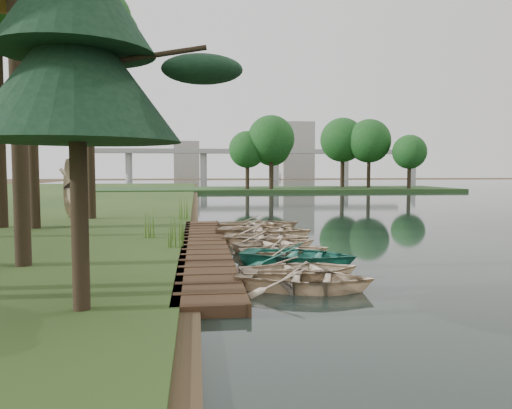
{
  "coord_description": "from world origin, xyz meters",
  "views": [
    {
      "loc": [
        -1.85,
        -17.53,
        2.94
      ],
      "look_at": [
        0.39,
        1.36,
        1.61
      ],
      "focal_mm": 35.0,
      "sensor_mm": 36.0,
      "label": 1
    }
  ],
  "objects": [
    {
      "name": "ground",
      "position": [
        0.0,
        0.0,
        0.0
      ],
      "size": [
        300.0,
        300.0,
        0.0
      ],
      "primitive_type": "plane",
      "color": "#3D2F1D"
    },
    {
      "name": "boardwalk",
      "position": [
        -1.6,
        0.0,
        0.15
      ],
      "size": [
        1.6,
        16.0,
        0.3
      ],
      "primitive_type": "cube",
      "color": "#392516",
      "rests_on": "ground"
    },
    {
      "name": "peninsula",
      "position": [
        8.0,
        50.0,
        0.23
      ],
      "size": [
        50.0,
        14.0,
        0.45
      ],
      "primitive_type": "cube",
      "color": "#27451E",
      "rests_on": "ground"
    },
    {
      "name": "far_trees",
      "position": [
        4.67,
        50.0,
        6.43
      ],
      "size": [
        45.6,
        5.6,
        8.8
      ],
      "color": "black",
      "rests_on": "peninsula"
    },
    {
      "name": "bridge",
      "position": [
        12.31,
        120.0,
        7.08
      ],
      "size": [
        95.9,
        4.0,
        8.6
      ],
      "color": "#A5A5A0",
      "rests_on": "ground"
    },
    {
      "name": "building_a",
      "position": [
        30.0,
        140.0,
        9.0
      ],
      "size": [
        10.0,
        8.0,
        18.0
      ],
      "primitive_type": "cube",
      "color": "#A5A5A0",
      "rests_on": "ground"
    },
    {
      "name": "building_b",
      "position": [
        -5.0,
        145.0,
        6.0
      ],
      "size": [
        8.0,
        8.0,
        12.0
      ],
      "primitive_type": "cube",
      "color": "#A5A5A0",
      "rests_on": "ground"
    },
    {
      "name": "rowboat_0",
      "position": [
        0.71,
        -5.91,
        0.39
      ],
      "size": [
        3.89,
        3.29,
        0.69
      ],
      "primitive_type": "imported",
      "rotation": [
        0.0,
        0.0,
        1.25
      ],
      "color": "beige",
      "rests_on": "water"
    },
    {
      "name": "rowboat_1",
      "position": [
        0.82,
        -4.88,
        0.38
      ],
      "size": [
        3.37,
        2.54,
        0.66
      ],
      "primitive_type": "imported",
      "rotation": [
        0.0,
        0.0,
        1.66
      ],
      "color": "beige",
      "rests_on": "water"
    },
    {
      "name": "rowboat_2",
      "position": [
        1.17,
        -2.89,
        0.41
      ],
      "size": [
        4.23,
        3.71,
        0.73
      ],
      "primitive_type": "imported",
      "rotation": [
        0.0,
        0.0,
        1.16
      ],
      "color": "#308772",
      "rests_on": "water"
    },
    {
      "name": "rowboat_3",
      "position": [
        1.01,
        -1.59,
        0.36
      ],
      "size": [
        3.22,
        2.44,
        0.63
      ],
      "primitive_type": "imported",
      "rotation": [
        0.0,
        0.0,
        1.67
      ],
      "color": "beige",
      "rests_on": "water"
    },
    {
      "name": "rowboat_4",
      "position": [
        0.96,
        -0.14,
        0.38
      ],
      "size": [
        3.69,
        3.12,
        0.65
      ],
      "primitive_type": "imported",
      "rotation": [
        0.0,
        0.0,
        1.89
      ],
      "color": "beige",
      "rests_on": "water"
    },
    {
      "name": "rowboat_5",
      "position": [
        0.75,
        1.27,
        0.4
      ],
      "size": [
        3.85,
        3.16,
        0.69
      ],
      "primitive_type": "imported",
      "rotation": [
        0.0,
        0.0,
        1.32
      ],
      "color": "beige",
      "rests_on": "water"
    },
    {
      "name": "rowboat_6",
      "position": [
        0.93,
        2.97,
        0.46
      ],
      "size": [
        4.6,
        3.84,
        0.82
      ],
      "primitive_type": "imported",
      "rotation": [
        0.0,
        0.0,
        1.28
      ],
      "color": "beige",
      "rests_on": "water"
    },
    {
      "name": "rowboat_7",
      "position": [
        0.84,
        4.41,
        0.4
      ],
      "size": [
        4.02,
        3.45,
        0.7
      ],
      "primitive_type": "imported",
      "rotation": [
        0.0,
        0.0,
        1.93
      ],
      "color": "beige",
      "rests_on": "water"
    },
    {
      "name": "rowboat_8",
      "position": [
        1.05,
        5.68,
        0.44
      ],
      "size": [
        3.91,
        2.87,
        0.79
      ],
      "primitive_type": "imported",
      "rotation": [
        0.0,
        0.0,
        1.61
      ],
      "color": "beige",
      "rests_on": "water"
    },
    {
      "name": "stored_rowboat",
      "position": [
        -7.42,
        6.25,
        0.63
      ],
      "size": [
        3.54,
        2.78,
        0.67
      ],
      "primitive_type": "imported",
      "rotation": [
        3.14,
        0.0,
        1.41
      ],
      "color": "beige",
      "rests_on": "bank"
    },
    {
      "name": "tree_6",
      "position": [
        -7.52,
        10.27,
        10.41
      ],
      "size": [
        4.95,
        4.95,
        12.32
      ],
      "color": "black",
      "rests_on": "bank"
    },
    {
      "name": "pine_tree",
      "position": [
        -4.03,
        -7.94,
        5.49
      ],
      "size": [
        3.8,
        3.8,
        8.25
      ],
      "color": "black",
      "rests_on": "bank"
    },
    {
      "name": "reeds_0",
      "position": [
        -2.6,
        -0.36,
        0.77
      ],
      "size": [
        0.6,
        0.6,
        0.94
      ],
      "primitive_type": "cone",
      "color": "#3F661E",
      "rests_on": "bank"
    },
    {
      "name": "reeds_1",
      "position": [
        -2.6,
        1.26,
        0.73
      ],
      "size": [
        0.6,
        0.6,
        0.87
      ],
      "primitive_type": "cone",
      "color": "#3F661E",
      "rests_on": "bank"
    },
    {
      "name": "reeds_2",
      "position": [
        -3.75,
        2.07,
        0.84
      ],
      "size": [
        0.6,
        0.6,
        1.08
      ],
      "primitive_type": "cone",
      "color": "#3F661E",
      "rests_on": "bank"
    },
    {
      "name": "reeds_3",
      "position": [
        -2.6,
        9.29,
        0.87
      ],
      "size": [
        0.6,
        0.6,
        1.14
      ],
      "primitive_type": "cone",
      "color": "#3F661E",
      "rests_on": "bank"
    }
  ]
}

